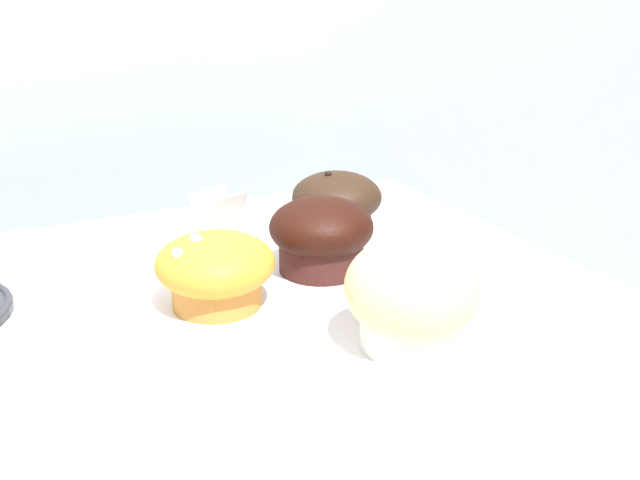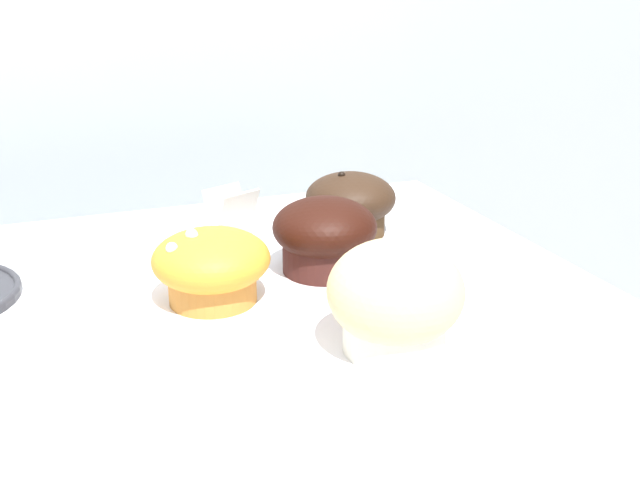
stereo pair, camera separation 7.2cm
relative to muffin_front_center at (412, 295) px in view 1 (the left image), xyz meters
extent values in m
cube|color=#A8B2B7|center=(-0.24, 0.73, -0.07)|extent=(3.20, 0.10, 1.80)
cylinder|color=white|center=(0.00, 0.00, -0.02)|extent=(0.08, 0.08, 0.05)
ellipsoid|color=#E2BE83|center=(0.00, 0.00, 0.01)|extent=(0.11, 0.11, 0.08)
cylinder|color=#3A1A17|center=(0.01, 0.18, -0.02)|extent=(0.09, 0.09, 0.05)
ellipsoid|color=black|center=(0.01, 0.18, 0.00)|extent=(0.11, 0.11, 0.06)
cylinder|color=#462F1A|center=(0.08, 0.27, -0.02)|extent=(0.08, 0.08, 0.04)
ellipsoid|color=black|center=(0.08, 0.27, 0.00)|extent=(0.10, 0.10, 0.06)
sphere|color=black|center=(0.07, 0.27, 0.03)|extent=(0.01, 0.01, 0.01)
cylinder|color=#C98035|center=(-0.12, 0.15, -0.02)|extent=(0.08, 0.08, 0.04)
ellipsoid|color=orange|center=(-0.12, 0.15, 0.00)|extent=(0.11, 0.11, 0.05)
sphere|color=white|center=(-0.13, 0.14, 0.02)|extent=(0.01, 0.01, 0.01)
sphere|color=white|center=(-0.13, 0.15, 0.02)|extent=(0.01, 0.01, 0.01)
sphere|color=white|center=(-0.15, 0.13, 0.02)|extent=(0.01, 0.01, 0.01)
cube|color=white|center=(-0.06, 0.31, -0.01)|extent=(0.05, 0.04, 0.06)
cube|color=silver|center=(-0.05, 0.29, -0.01)|extent=(0.05, 0.04, 0.06)
camera|label=1|loc=(-0.32, -0.46, 0.25)|focal=42.00mm
camera|label=2|loc=(-0.25, -0.49, 0.25)|focal=42.00mm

